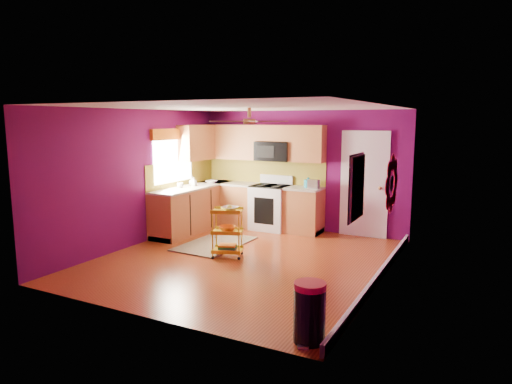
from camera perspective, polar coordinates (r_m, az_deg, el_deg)
The scene contains 18 objects.
ground at distance 7.68m, azimuth -1.51°, elevation -8.45°, with size 5.00×5.00×0.00m, color maroon.
room_envelope at distance 7.34m, azimuth -1.38°, elevation 3.77°, with size 4.54×5.04×2.52m.
lower_cabinets at distance 9.75m, azimuth -3.28°, elevation -2.07°, with size 2.81×2.31×0.94m.
electric_range at distance 9.68m, azimuth 1.85°, elevation -1.85°, with size 0.76×0.66×1.13m.
upper_cabinetry at distance 9.84m, azimuth -1.77°, elevation 6.05°, with size 2.80×2.30×1.26m.
left_window at distance 9.45m, azimuth -10.32°, elevation 5.41°, with size 0.08×1.35×1.08m.
panel_door at distance 9.23m, azimuth 13.38°, elevation 0.79°, with size 0.95×0.11×2.15m.
right_wall_art at distance 6.27m, azimuth 14.99°, elevation 0.84°, with size 0.04×2.74×1.04m.
ceiling_fan at distance 7.50m, azimuth -0.84°, elevation 8.91°, with size 1.01×1.01×0.26m.
shag_rug at distance 8.62m, azimuth -5.15°, elevation -6.46°, with size 0.96×1.57×0.02m, color black.
rolling_cart at distance 7.72m, azimuth -3.56°, elevation -4.79°, with size 0.59×0.51×0.90m.
trash_can at distance 4.93m, azimuth 6.71°, elevation -14.72°, with size 0.43×0.43×0.64m.
teal_kettle at distance 9.34m, azimuth 6.55°, elevation 1.07°, with size 0.18×0.18×0.21m.
toaster at distance 9.23m, azimuth 7.21°, elevation 1.00°, with size 0.22×0.15×0.18m, color beige.
soap_bottle_a at distance 9.60m, azimuth -7.78°, elevation 1.30°, with size 0.08×0.09×0.19m, color #EA3F72.
soap_bottle_b at distance 9.68m, azimuth -7.99°, elevation 1.34°, with size 0.14×0.14×0.18m, color white.
counter_dish at distance 10.00m, azimuth -5.56°, elevation 1.29°, with size 0.25×0.25×0.06m, color white.
counter_cup at distance 9.40m, azimuth -9.44°, elevation 0.85°, with size 0.13×0.13×0.10m, color white.
Camera 1 is at (3.55, -6.41, 2.29)m, focal length 32.00 mm.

